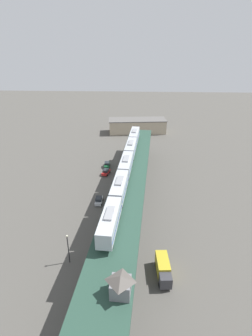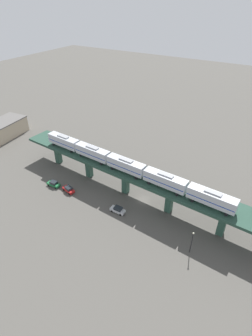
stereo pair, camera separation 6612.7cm
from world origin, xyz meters
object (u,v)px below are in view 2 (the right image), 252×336
street_car_green (54,184)px  street_lamp (192,241)px  street_car_silver (118,210)px  delivery_truck (221,205)px  street_car_red (69,189)px  subway_train (126,165)px

street_car_green → street_lamp: (-2.11, -46.69, 3.17)m
street_car_silver → street_lamp: (-2.70, -22.40, 3.17)m
street_car_silver → delivery_truck: 29.61m
street_car_silver → delivery_truck: bearing=-57.0°
street_car_red → delivery_truck: size_ratio=0.64×
street_lamp → street_car_silver: bearing=83.1°
subway_train → street_car_green: size_ratio=13.98×
street_car_green → delivery_truck: bearing=-71.2°
street_car_red → delivery_truck: (16.31, -43.11, 0.82)m
street_car_red → delivery_truck: 46.10m
subway_train → street_car_green: 26.03m
street_car_green → street_lamp: bearing=-92.6°
subway_train → street_car_red: subway_train is taller
delivery_truck → street_car_red: bearing=110.7°
street_car_red → street_car_green: same height
street_lamp → subway_train: bearing=67.1°
subway_train → street_car_red: 20.92m
street_car_red → street_lamp: 40.87m
street_car_silver → street_car_green: 24.30m
subway_train → street_car_silver: bearing=-166.2°
subway_train → street_car_green: subway_train is taller
street_car_silver → street_lamp: size_ratio=0.64×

